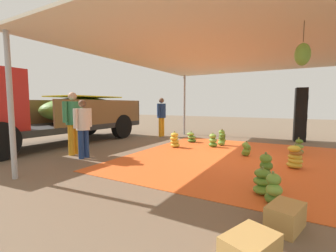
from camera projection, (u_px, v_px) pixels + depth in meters
ground_plane at (143, 148)px, 7.59m from camera, size 40.00×40.00×0.00m
tarp_orange at (235, 158)px, 6.12m from camera, size 5.86×5.44×0.01m
tent_canopy at (241, 52)px, 5.81m from camera, size 8.00×7.00×2.84m
banana_bunch_0 at (175, 140)px, 7.61m from camera, size 0.42×0.38×0.54m
banana_bunch_1 at (299, 147)px, 6.62m from camera, size 0.28×0.28×0.48m
banana_bunch_2 at (265, 170)px, 4.11m from camera, size 0.34×0.34×0.58m
banana_bunch_3 at (213, 141)px, 7.69m from camera, size 0.35×0.35×0.49m
banana_bunch_4 at (191, 138)px, 8.69m from camera, size 0.41×0.41×0.43m
banana_bunch_5 at (262, 182)px, 3.67m from camera, size 0.36×0.34×0.44m
banana_bunch_6 at (246, 150)px, 6.32m from camera, size 0.33×0.32×0.42m
banana_bunch_7 at (274, 190)px, 3.26m from camera, size 0.31×0.29×0.48m
banana_bunch_8 at (295, 157)px, 5.14m from camera, size 0.43×0.40×0.56m
banana_bunch_9 at (222, 138)px, 8.00m from camera, size 0.38×0.36×0.58m
cargo_truck_main at (48, 111)px, 7.97m from camera, size 6.80×2.47×2.40m
worker_0 at (73, 118)px, 6.50m from camera, size 0.65×0.40×1.78m
worker_1 at (161, 114)px, 10.25m from camera, size 0.63×0.38×1.72m
worker_2 at (83, 124)px, 6.07m from camera, size 0.57×0.35×1.55m
speaker_stack at (300, 115)px, 8.92m from camera, size 0.59×0.47×2.07m
crate_0 at (250, 250)px, 2.06m from camera, size 0.60×0.52×0.27m
crate_1 at (285, 217)px, 2.65m from camera, size 0.56×0.44×0.29m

